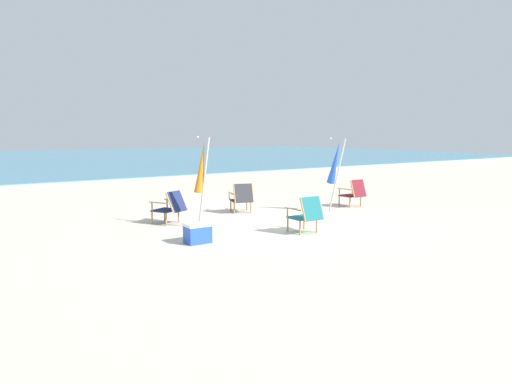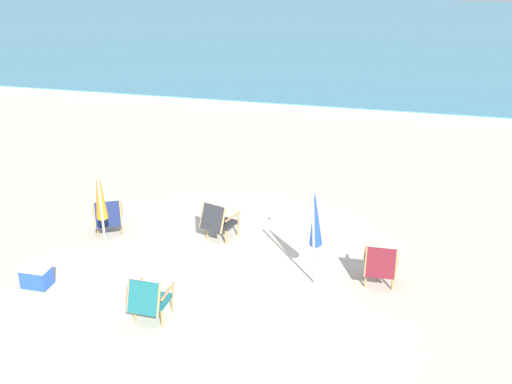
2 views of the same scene
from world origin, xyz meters
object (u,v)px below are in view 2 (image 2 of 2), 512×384
beach_chair_front_right (149,299)px  umbrella_furled_orange (100,192)px  beach_chair_back_right (380,265)px  cooler_box (36,276)px  umbrella_furled_blue (315,220)px  beach_chair_front_left (108,216)px  beach_chair_far_center (218,221)px

beach_chair_front_right → umbrella_furled_orange: 2.56m
beach_chair_back_right → cooler_box: (-5.88, -1.44, -0.23)m
umbrella_furled_orange → cooler_box: (-0.73, -1.19, -1.18)m
umbrella_furled_blue → cooler_box: size_ratio=4.20×
beach_chair_back_right → umbrella_furled_orange: bearing=-177.3°
beach_chair_front_left → beach_chair_front_right: 3.32m
umbrella_furled_blue → beach_chair_back_right: bearing=17.3°
beach_chair_far_center → beach_chair_front_right: same height
beach_chair_front_right → beach_chair_far_center: bearing=85.6°
umbrella_furled_blue → cooler_box: 5.01m
beach_chair_back_right → beach_chair_far_center: bearing=163.0°
beach_chair_front_right → umbrella_furled_orange: bearing=133.6°
cooler_box → umbrella_furled_blue: bearing=12.9°
beach_chair_front_left → beach_chair_far_center: bearing=8.5°
umbrella_furled_blue → cooler_box: (-4.75, -1.08, -1.14)m
cooler_box → beach_chair_back_right: bearing=13.7°
umbrella_furled_orange → cooler_box: umbrella_furled_orange is taller
beach_chair_back_right → beach_chair_front_right: (-3.51, -1.96, -0.00)m
cooler_box → umbrella_furled_orange: bearing=58.4°
beach_chair_front_left → cooler_box: size_ratio=1.86×
beach_chair_front_right → umbrella_furled_blue: size_ratio=0.40×
beach_chair_front_right → cooler_box: size_ratio=1.66×
beach_chair_front_right → cooler_box: (-2.37, 0.53, -0.23)m
beach_chair_far_center → beach_chair_front_right: size_ratio=1.02×
beach_chair_far_center → umbrella_furled_blue: 2.70m
beach_chair_front_right → umbrella_furled_orange: umbrella_furled_orange is taller
beach_chair_front_left → cooler_box: (-0.35, -2.10, -0.23)m
beach_chair_front_right → cooler_box: bearing=167.5°
umbrella_furled_orange → beach_chair_far_center: bearing=33.7°
beach_chair_far_center → beach_chair_front_right: bearing=-94.4°
cooler_box → beach_chair_far_center: bearing=43.2°
beach_chair_back_right → beach_chair_front_left: bearing=173.1°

